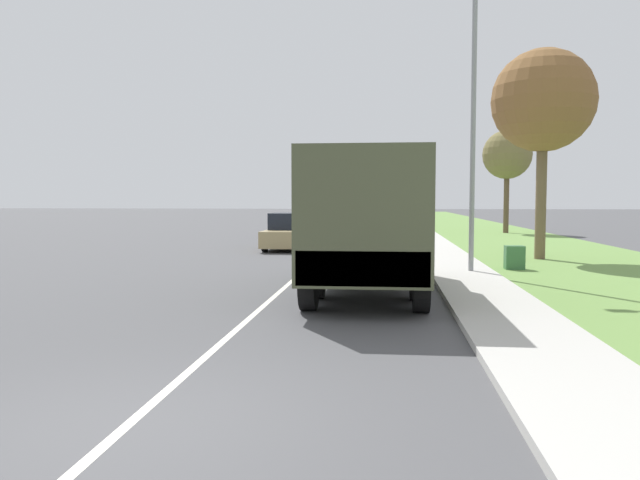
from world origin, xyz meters
name	(u,v)px	position (x,y,z in m)	size (l,w,h in m)	color
ground_plane	(352,228)	(0.00, 40.00, 0.00)	(180.00, 180.00, 0.00)	#4C4C4F
lane_centre_stripe	(352,228)	(0.00, 40.00, 0.00)	(0.12, 120.00, 0.00)	silver
sidewalk_right	(415,228)	(4.50, 40.00, 0.06)	(1.80, 120.00, 0.12)	beige
grass_strip_right	(477,228)	(8.90, 40.00, 0.01)	(7.00, 120.00, 0.02)	#6B9347
military_truck	(368,219)	(1.99, 8.20, 1.68)	(2.39, 6.58, 3.03)	#606647
car_nearest_ahead	(291,233)	(-1.58, 20.58, 0.69)	(1.85, 4.58, 1.52)	tan
car_second_ahead	(313,226)	(-1.51, 28.23, 0.66)	(1.94, 4.23, 1.45)	black
car_third_ahead	(379,218)	(1.91, 40.32, 0.74)	(1.87, 4.26, 1.66)	maroon
lamp_post	(467,95)	(4.57, 12.19, 4.95)	(1.69, 0.24, 8.26)	gray
tree_mid_right	(543,102)	(7.75, 16.98, 5.45)	(3.52, 3.52, 7.23)	brown
tree_far_right	(507,155)	(9.81, 34.19, 4.80)	(3.01, 3.01, 6.33)	brown
utility_box	(514,258)	(6.20, 13.56, 0.37)	(0.55, 0.45, 0.70)	#3D7042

